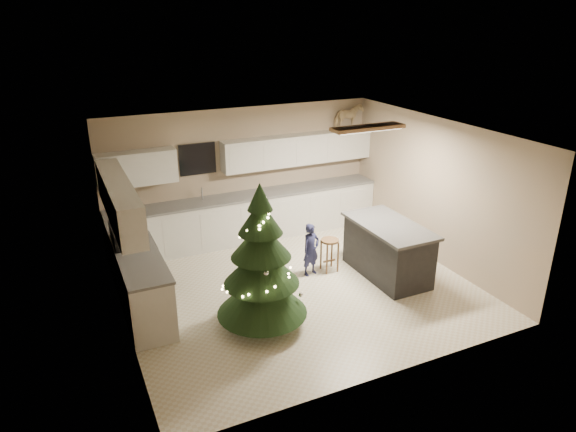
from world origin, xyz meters
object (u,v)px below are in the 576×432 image
at_px(bar_stool, 330,247).
at_px(island, 388,250).
at_px(rocking_horse, 348,117).
at_px(toddler, 311,250).
at_px(christmas_tree, 261,269).

bearing_deg(bar_stool, island, -34.24).
relative_size(island, bar_stool, 2.86).
bearing_deg(bar_stool, rocking_horse, 53.13).
bearing_deg(toddler, bar_stool, -15.86).
bearing_deg(toddler, christmas_tree, -155.36).
relative_size(island, toddler, 1.81).
bearing_deg(christmas_tree, bar_stool, 31.79).
distance_m(christmas_tree, toddler, 1.78).
bearing_deg(rocking_horse, island, 160.09).
height_order(bar_stool, toddler, toddler).
distance_m(bar_stool, christmas_tree, 2.07).
bearing_deg(island, bar_stool, 145.76).
relative_size(christmas_tree, toddler, 2.31).
distance_m(island, rocking_horse, 3.22).
xyz_separation_m(island, christmas_tree, (-2.54, -0.50, 0.41)).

